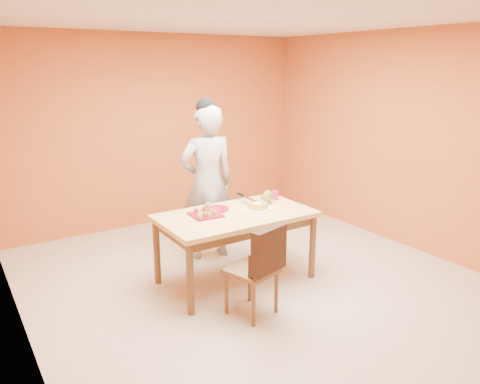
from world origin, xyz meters
TOP-DOWN VIEW (x-y plane):
  - floor at (0.00, 0.00)m, footprint 5.00×5.00m
  - ceiling at (0.00, 0.00)m, footprint 5.00×5.00m
  - wall_back at (0.00, 2.50)m, footprint 4.50×0.00m
  - wall_left at (-2.25, 0.00)m, footprint 0.00×5.00m
  - wall_right at (2.25, 0.00)m, footprint 0.00×5.00m
  - dining_table at (-0.15, 0.18)m, footprint 1.60×0.90m
  - dining_chair at (-0.40, -0.52)m, footprint 0.51×0.57m
  - pastry_pile at (-0.45, 0.28)m, footprint 0.27×0.27m
  - person at (-0.07, 0.94)m, footprint 0.72×0.53m
  - pastry_platter at (-0.45, 0.28)m, footprint 0.32×0.32m
  - red_dinner_plate at (-0.26, 0.41)m, footprint 0.30×0.30m
  - white_cake_plate at (0.13, 0.18)m, footprint 0.39×0.39m
  - sponge_cake at (0.13, 0.18)m, footprint 0.29×0.29m
  - cake_server at (0.14, 0.36)m, footprint 0.05×0.26m
  - egg_ornament at (0.35, 0.30)m, footprint 0.15×0.13m
  - magenta_glass at (0.51, 0.37)m, footprint 0.09×0.09m
  - checker_tin at (0.43, 0.47)m, footprint 0.11×0.11m

SIDE VIEW (x-z plane):
  - floor at x=0.00m, z-range 0.00..0.00m
  - dining_chair at x=-0.40m, z-range 0.02..0.91m
  - dining_table at x=-0.15m, z-range 0.29..1.05m
  - white_cake_plate at x=0.13m, z-range 0.76..0.77m
  - red_dinner_plate at x=-0.26m, z-range 0.76..0.78m
  - pastry_platter at x=-0.45m, z-range 0.76..0.78m
  - checker_tin at x=0.43m, z-range 0.76..0.79m
  - sponge_cake at x=0.13m, z-range 0.77..0.82m
  - magenta_glass at x=0.51m, z-range 0.76..0.87m
  - pastry_pile at x=-0.45m, z-range 0.78..0.87m
  - cake_server at x=0.14m, z-range 0.83..0.83m
  - egg_ornament at x=0.35m, z-range 0.76..0.91m
  - person at x=-0.07m, z-range 0.00..1.83m
  - wall_back at x=0.00m, z-range -0.90..3.60m
  - wall_left at x=-2.25m, z-range -1.15..3.85m
  - wall_right at x=2.25m, z-range -1.15..3.85m
  - ceiling at x=0.00m, z-range 2.70..2.70m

